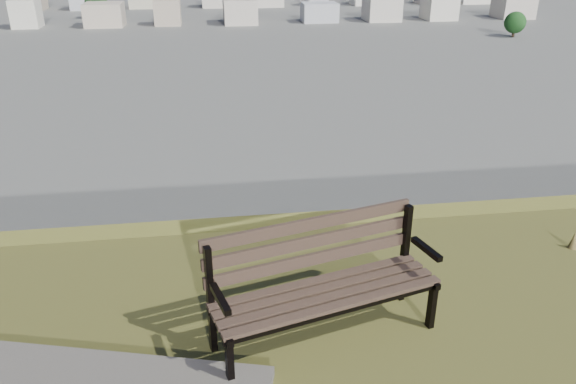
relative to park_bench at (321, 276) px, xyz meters
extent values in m
cube|color=#49342A|center=(0.07, -0.25, -0.08)|extent=(1.64, 0.52, 0.03)
cube|color=#49342A|center=(0.04, -0.15, -0.08)|extent=(1.64, 0.52, 0.03)
cube|color=#49342A|center=(0.01, -0.04, -0.08)|extent=(1.64, 0.52, 0.03)
cube|color=#49342A|center=(-0.02, 0.07, -0.08)|extent=(1.64, 0.52, 0.03)
cube|color=#49342A|center=(-0.04, 0.14, 0.06)|extent=(1.63, 0.47, 0.09)
cube|color=#49342A|center=(-0.04, 0.16, 0.20)|extent=(1.63, 0.47, 0.09)
cube|color=#49342A|center=(-0.05, 0.19, 0.33)|extent=(1.63, 0.47, 0.09)
cube|color=black|center=(-0.70, -0.48, -0.29)|extent=(0.06, 0.07, 0.41)
cube|color=black|center=(-0.80, -0.10, -0.07)|extent=(0.06, 0.07, 0.86)
cube|color=black|center=(-0.75, -0.30, -0.11)|extent=(0.17, 0.46, 0.05)
cube|color=black|center=(-0.74, -0.35, 0.12)|extent=(0.13, 0.34, 0.04)
cube|color=black|center=(0.85, -0.06, -0.29)|extent=(0.06, 0.07, 0.41)
cube|color=black|center=(0.74, 0.32, -0.07)|extent=(0.06, 0.07, 0.86)
cube|color=black|center=(0.80, 0.12, -0.11)|extent=(0.17, 0.46, 0.05)
cube|color=black|center=(0.81, 0.07, 0.12)|extent=(0.13, 0.34, 0.04)
cube|color=black|center=(0.07, -0.26, -0.13)|extent=(1.63, 0.47, 0.04)
cube|color=black|center=(-0.02, 0.08, -0.13)|extent=(1.63, 0.47, 0.04)
cone|color=brown|center=(2.65, 0.89, -0.40)|extent=(0.08, 0.08, 0.18)
cube|color=beige|center=(-59.75, 197.69, -21.99)|extent=(11.00, 11.00, 7.00)
cube|color=beige|center=(-35.75, 197.69, -21.99)|extent=(11.00, 11.00, 7.00)
cube|color=#BDAB96|center=(-11.75, 197.69, -21.99)|extent=(11.00, 11.00, 7.00)
cube|color=#B2B2B7|center=(12.25, 197.69, -21.99)|extent=(11.00, 11.00, 7.00)
cube|color=#BEB59A|center=(36.25, 197.69, -21.99)|extent=(11.00, 11.00, 7.00)
cube|color=tan|center=(60.25, 197.69, -21.99)|extent=(11.00, 11.00, 7.00)
cube|color=beige|center=(84.25, 197.69, -21.99)|extent=(11.00, 11.00, 7.00)
cube|color=beige|center=(108.25, 197.69, -21.99)|extent=(11.00, 11.00, 7.00)
cube|color=#BDAB96|center=(-71.75, 247.69, -21.99)|extent=(11.00, 11.00, 7.00)
cube|color=#B2B2B7|center=(-47.75, 247.69, -21.99)|extent=(11.00, 11.00, 7.00)
cylinder|color=#312318|center=(90.25, 157.69, -24.44)|extent=(0.80, 0.80, 2.10)
sphere|color=#123415|center=(90.25, 157.69, -21.29)|extent=(6.30, 6.30, 6.30)
cylinder|color=#312318|center=(-39.75, 217.69, -24.14)|extent=(0.80, 0.80, 2.70)
sphere|color=#123415|center=(-39.75, 217.69, -20.09)|extent=(8.10, 8.10, 8.10)
camera|label=1|loc=(-0.72, -3.37, 2.25)|focal=35.00mm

